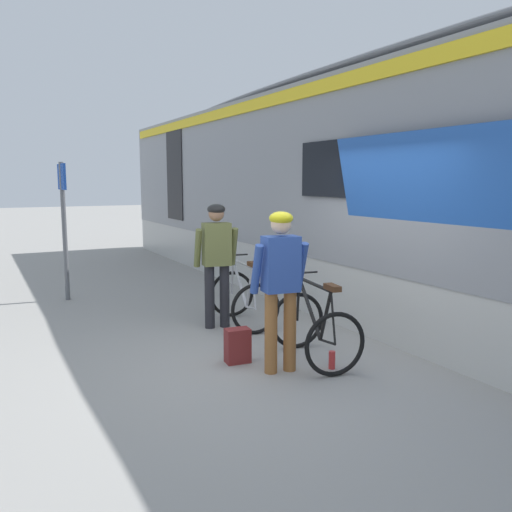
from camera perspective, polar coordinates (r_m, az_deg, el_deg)
name	(u,v)px	position (r m, az deg, el deg)	size (l,w,h in m)	color
ground_plane	(280,364)	(6.14, 2.62, -11.66)	(80.00, 80.00, 0.00)	gray
train_car	(442,189)	(8.18, 19.51, 6.89)	(3.22, 20.83, 3.88)	gray
cyclist_near_in_blue	(281,277)	(5.65, 2.68, -2.32)	(0.64, 0.36, 1.76)	#935B2D
cyclist_far_in_olive	(217,254)	(7.41, -4.29, 0.17)	(0.64, 0.37, 1.76)	#232328
bicycle_near_black	(315,328)	(6.15, 6.42, -7.74)	(0.87, 1.17, 0.99)	black
bicycle_far_silver	(243,298)	(7.62, -1.40, -4.57)	(0.84, 1.15, 0.99)	black
backpack_on_platform	(238,346)	(6.14, -2.01, -9.69)	(0.28, 0.18, 0.40)	maroon
water_bottle_near_the_bikes	(332,360)	(6.03, 8.24, -11.10)	(0.07, 0.07, 0.20)	red
platform_sign_post	(63,208)	(9.68, -20.18, 4.95)	(0.08, 0.70, 2.40)	#595B60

